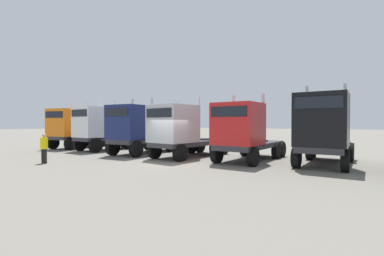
% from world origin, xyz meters
% --- Properties ---
extents(ground, '(200.00, 200.00, 0.00)m').
position_xyz_m(ground, '(0.00, 0.00, 0.00)').
color(ground, slate).
extents(semi_truck_orange, '(3.01, 6.17, 4.15)m').
position_xyz_m(semi_truck_orange, '(-12.41, 2.85, 1.87)').
color(semi_truck_orange, '#333338').
rests_on(semi_truck_orange, ground).
extents(semi_truck_white, '(3.14, 6.04, 4.22)m').
position_xyz_m(semi_truck_white, '(-8.73, 2.73, 1.92)').
color(semi_truck_white, '#333338').
rests_on(semi_truck_white, ground).
extents(semi_truck_navy, '(2.57, 6.45, 4.17)m').
position_xyz_m(semi_truck_navy, '(-4.11, 2.14, 1.87)').
color(semi_truck_navy, '#333338').
rests_on(semi_truck_navy, ground).
extents(semi_truck_silver, '(3.35, 6.40, 4.05)m').
position_xyz_m(semi_truck_silver, '(-0.27, 2.02, 1.83)').
color(semi_truck_silver, '#333338').
rests_on(semi_truck_silver, ground).
extents(semi_truck_red, '(2.97, 6.46, 4.05)m').
position_xyz_m(semi_truck_red, '(3.99, 2.37, 1.80)').
color(semi_truck_red, '#333338').
rests_on(semi_truck_red, ground).
extents(semi_truck_black, '(2.77, 6.29, 4.41)m').
position_xyz_m(semi_truck_black, '(8.22, 2.86, 2.00)').
color(semi_truck_black, '#333338').
rests_on(semi_truck_black, ground).
extents(visitor_in_hivis, '(0.45, 0.43, 1.71)m').
position_xyz_m(visitor_in_hivis, '(-5.66, -3.89, 0.99)').
color(visitor_in_hivis, black).
rests_on(visitor_in_hivis, ground).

